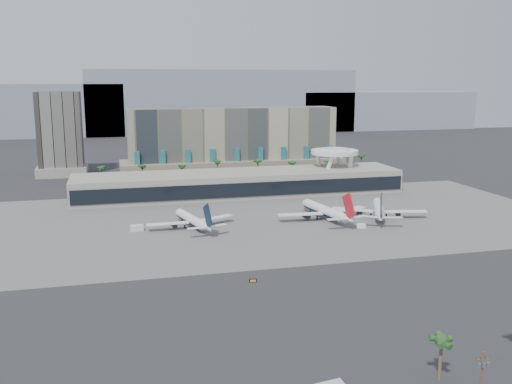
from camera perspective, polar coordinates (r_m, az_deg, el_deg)
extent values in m
plane|color=#232326|center=(196.39, 5.43, -6.39)|extent=(900.00, 900.00, 0.00)
cube|color=#5B5B59|center=(246.93, 1.16, -2.67)|extent=(260.00, 130.00, 0.06)
cube|color=gray|center=(658.35, -3.40, 9.03)|extent=(300.00, 60.00, 70.00)
cube|color=gray|center=(723.62, 12.52, 7.99)|extent=(220.00, 60.00, 45.00)
cube|color=tan|center=(360.83, -2.35, 5.09)|extent=(130.00, 22.00, 42.00)
cube|color=gray|center=(360.93, -2.26, 2.53)|extent=(140.00, 30.00, 10.00)
cube|color=#206A70|center=(343.13, -11.77, 2.53)|extent=(3.00, 2.00, 18.00)
cube|color=#206A70|center=(344.05, -9.28, 2.64)|extent=(3.00, 2.00, 18.00)
cube|color=#206A70|center=(345.62, -6.80, 2.75)|extent=(3.00, 2.00, 18.00)
cube|color=#206A70|center=(347.84, -4.35, 2.85)|extent=(3.00, 2.00, 18.00)
cube|color=#206A70|center=(350.67, -1.93, 2.94)|extent=(3.00, 2.00, 18.00)
cube|color=#206A70|center=(354.13, 0.45, 3.03)|extent=(3.00, 2.00, 18.00)
cube|color=#206A70|center=(358.17, 2.77, 3.11)|extent=(3.00, 2.00, 18.00)
cube|color=#206A70|center=(362.80, 5.04, 3.18)|extent=(3.00, 2.00, 18.00)
cube|color=#206A70|center=(367.97, 7.25, 3.24)|extent=(3.00, 2.00, 18.00)
cube|color=black|center=(378.95, -18.98, 5.55)|extent=(26.00, 26.00, 52.00)
cube|color=#A19B8E|center=(381.64, -18.76, 2.11)|extent=(30.00, 30.00, 6.00)
cube|color=#A19B8E|center=(297.93, -1.63, 0.89)|extent=(170.00, 32.00, 12.00)
cube|color=black|center=(282.50, -0.92, 0.23)|extent=(168.00, 0.60, 7.00)
cube|color=black|center=(296.73, -1.64, 2.27)|extent=(170.00, 12.00, 2.50)
cylinder|color=white|center=(327.20, 8.44, 2.59)|extent=(6.98, 6.99, 21.89)
cylinder|color=white|center=(322.55, 6.35, 2.52)|extent=(6.98, 6.99, 21.89)
cylinder|color=white|center=(310.81, 7.17, 2.17)|extent=(6.98, 6.99, 21.89)
cylinder|color=white|center=(315.63, 9.32, 2.25)|extent=(6.98, 6.99, 21.89)
cylinder|color=white|center=(317.75, 7.86, 3.99)|extent=(26.00, 26.00, 2.20)
cylinder|color=white|center=(317.59, 7.87, 4.22)|extent=(16.00, 16.00, 1.20)
cylinder|color=brown|center=(325.60, -15.12, 1.39)|extent=(0.70, 0.70, 12.00)
sphere|color=#254F1F|center=(324.73, -15.18, 2.38)|extent=(2.80, 2.80, 2.80)
cylinder|color=brown|center=(325.92, -11.26, 1.57)|extent=(0.70, 0.70, 12.00)
sphere|color=#254F1F|center=(325.04, -11.30, 2.56)|extent=(2.80, 2.80, 2.80)
cylinder|color=brown|center=(327.71, -7.41, 1.74)|extent=(0.70, 0.70, 12.00)
sphere|color=#254F1F|center=(326.83, -7.44, 2.73)|extent=(2.80, 2.80, 2.80)
cylinder|color=brown|center=(330.77, -3.80, 1.90)|extent=(0.70, 0.70, 12.00)
sphere|color=#254F1F|center=(329.91, -3.81, 2.88)|extent=(2.80, 2.80, 2.80)
cylinder|color=brown|center=(335.61, 0.07, 2.06)|extent=(0.70, 0.70, 12.00)
sphere|color=#254F1F|center=(334.76, 0.07, 3.02)|extent=(2.80, 2.80, 2.80)
cylinder|color=brown|center=(341.63, 3.65, 2.20)|extent=(0.70, 0.70, 12.00)
sphere|color=#254F1F|center=(340.79, 3.66, 3.14)|extent=(2.80, 2.80, 2.80)
cylinder|color=brown|center=(348.93, 7.09, 2.32)|extent=(0.70, 0.70, 12.00)
sphere|color=#254F1F|center=(348.11, 7.11, 3.25)|extent=(2.80, 2.80, 2.80)
cylinder|color=brown|center=(357.85, 10.53, 2.44)|extent=(0.70, 0.70, 12.00)
sphere|color=#254F1F|center=(357.05, 10.56, 3.34)|extent=(2.80, 2.80, 2.80)
cylinder|color=#4C3826|center=(114.16, 21.57, -17.35)|extent=(0.44, 0.44, 12.00)
cube|color=#4C3826|center=(112.10, 21.74, -15.27)|extent=(3.20, 0.22, 0.22)
cylinder|color=slate|center=(111.79, 21.42, -15.89)|extent=(0.56, 0.56, 0.90)
cylinder|color=slate|center=(112.28, 21.81, -15.80)|extent=(0.56, 0.56, 0.90)
cylinder|color=slate|center=(112.78, 22.20, -15.70)|extent=(0.56, 0.56, 0.90)
cylinder|color=black|center=(111.23, 21.15, -15.30)|extent=(0.12, 0.12, 0.30)
cylinder|color=black|center=(112.77, 22.35, -15.01)|extent=(0.12, 0.12, 0.30)
cylinder|color=white|center=(233.92, -6.55, -2.69)|extent=(9.63, 25.49, 3.71)
cylinder|color=#0E1A31|center=(233.95, -6.55, -2.73)|extent=(9.44, 24.98, 3.64)
cone|color=white|center=(247.15, -7.78, -1.97)|extent=(4.60, 4.94, 3.71)
cone|color=white|center=(219.12, -4.98, -3.54)|extent=(5.60, 9.00, 3.71)
cube|color=white|center=(229.81, -8.83, -3.15)|extent=(16.82, 4.23, 0.33)
cube|color=white|center=(237.01, -4.16, -2.60)|extent=(16.67, 10.61, 0.33)
cylinder|color=black|center=(231.35, -8.21, -3.27)|extent=(2.87, 4.09, 2.04)
cylinder|color=black|center=(236.57, -4.82, -2.87)|extent=(2.87, 4.09, 2.04)
cube|color=#0E1A31|center=(216.71, -4.85, -2.38)|extent=(2.46, 8.30, 9.78)
cube|color=white|center=(216.64, -5.90, -3.60)|extent=(7.60, 2.78, 0.23)
cube|color=white|center=(219.79, -3.88, -3.35)|extent=(7.66, 4.65, 0.23)
cylinder|color=black|center=(243.51, -7.39, -2.79)|extent=(0.46, 0.46, 1.49)
cylinder|color=black|center=(232.68, -7.13, -3.44)|extent=(0.65, 0.65, 1.49)
cylinder|color=black|center=(234.77, -5.78, -3.28)|extent=(0.65, 0.65, 1.49)
cylinder|color=white|center=(248.07, 6.71, -1.79)|extent=(8.74, 29.17, 4.23)
cylinder|color=#0E1A31|center=(248.10, 6.71, -1.82)|extent=(8.56, 28.58, 4.15)
cone|color=white|center=(262.17, 4.91, -1.05)|extent=(4.93, 5.37, 4.23)
cone|color=white|center=(232.48, 9.00, -2.65)|extent=(5.68, 10.07, 4.23)
cube|color=white|center=(241.82, 4.44, -2.24)|extent=(19.23, 5.19, 0.37)
cube|color=white|center=(253.24, 9.11, -1.73)|extent=(19.29, 10.80, 0.37)
cylinder|color=black|center=(243.97, 5.04, -2.38)|extent=(2.97, 4.55, 2.33)
cylinder|color=black|center=(252.26, 8.43, -2.01)|extent=(2.97, 4.55, 2.33)
cube|color=red|center=(229.94, 9.25, -1.40)|extent=(2.04, 9.57, 11.14)
cube|color=white|center=(229.03, 8.14, -2.70)|extent=(8.51, 2.49, 0.26)
cube|color=white|center=(234.02, 10.13, -2.46)|extent=(8.77, 4.71, 0.26)
cylinder|color=black|center=(258.28, 5.45, -1.92)|extent=(0.53, 0.53, 1.69)
cylinder|color=black|center=(246.21, 6.13, -2.58)|extent=(0.74, 0.74, 1.69)
cylinder|color=black|center=(249.53, 7.49, -2.43)|extent=(0.74, 0.74, 1.69)
cylinder|color=white|center=(255.09, 12.17, -1.63)|extent=(15.08, 27.27, 4.11)
cylinder|color=#0E1A31|center=(255.12, 12.16, -1.66)|extent=(14.77, 26.72, 4.02)
cone|color=white|center=(270.77, 12.03, -0.89)|extent=(5.62, 5.88, 4.11)
cone|color=white|center=(237.40, 12.34, -2.51)|extent=(7.49, 10.11, 4.11)
cube|color=white|center=(253.94, 9.62, -1.74)|extent=(17.38, 14.15, 0.36)
cube|color=white|center=(255.01, 14.70, -1.89)|extent=(18.92, 7.81, 0.36)
cylinder|color=black|center=(254.69, 10.31, -1.96)|extent=(3.73, 4.67, 2.26)
cylinder|color=black|center=(255.47, 13.99, -2.07)|extent=(3.73, 4.67, 2.26)
cube|color=#0E1A31|center=(234.72, 12.41, -1.33)|extent=(4.24, 8.73, 10.81)
cube|color=white|center=(236.09, 11.24, -2.41)|extent=(8.17, 6.25, 0.26)
cube|color=white|center=(236.57, 13.48, -2.48)|extent=(8.51, 4.41, 0.26)
cylinder|color=black|center=(266.36, 12.05, -1.72)|extent=(0.51, 0.51, 1.64)
cylinder|color=black|center=(254.60, 11.41, -2.29)|extent=(0.72, 0.72, 1.64)
cylinder|color=black|center=(254.91, 12.89, -2.33)|extent=(0.72, 0.72, 1.64)
cube|color=silver|center=(231.59, -11.83, -3.54)|extent=(5.24, 2.98, 2.45)
cube|color=white|center=(235.22, 10.46, -3.34)|extent=(3.94, 2.97, 1.80)
cube|color=black|center=(171.00, -0.32, -8.85)|extent=(2.33, 0.71, 1.05)
cube|color=orange|center=(170.83, -0.30, -8.87)|extent=(1.66, 0.34, 0.63)
cylinder|color=black|center=(170.89, -0.60, -8.94)|extent=(0.13, 0.13, 0.63)
cylinder|color=black|center=(171.26, -0.04, -8.89)|extent=(0.13, 0.13, 0.63)
cylinder|color=brown|center=(123.53, 17.96, -15.65)|extent=(0.70, 0.70, 8.82)
sphere|color=#254F1F|center=(121.77, 18.08, -13.92)|extent=(2.80, 2.80, 2.80)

